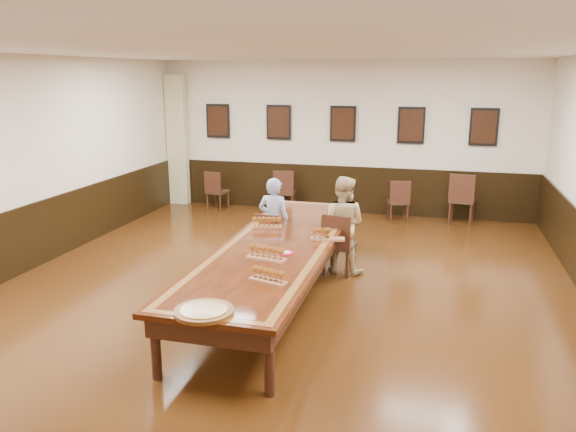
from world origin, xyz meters
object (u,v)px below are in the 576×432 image
(chair_man, at_px, (272,239))
(person_woman, at_px, (342,225))
(chair_woman, at_px, (340,243))
(spare_chair_c, at_px, (398,200))
(spare_chair_d, at_px, (462,198))
(carved_platter, at_px, (204,311))
(conference_table, at_px, (278,253))
(spare_chair_b, at_px, (285,191))
(spare_chair_a, at_px, (218,190))
(person_man, at_px, (274,222))

(chair_man, bearing_deg, person_woman, -172.49)
(chair_woman, distance_m, spare_chair_c, 3.40)
(chair_woman, relative_size, spare_chair_c, 1.08)
(spare_chair_d, distance_m, carved_platter, 7.37)
(person_woman, relative_size, carved_platter, 2.17)
(chair_man, bearing_deg, spare_chair_d, -125.69)
(conference_table, bearing_deg, spare_chair_d, 61.58)
(carved_platter, bearing_deg, spare_chair_c, 79.08)
(spare_chair_c, bearing_deg, spare_chair_b, -16.33)
(chair_woman, distance_m, carved_platter, 3.52)
(spare_chair_c, relative_size, spare_chair_d, 0.84)
(spare_chair_a, bearing_deg, chair_man, 135.14)
(spare_chair_b, distance_m, person_man, 3.43)
(person_woman, height_order, carved_platter, person_woman)
(spare_chair_d, distance_m, person_woman, 3.85)
(chair_man, bearing_deg, carved_platter, 100.98)
(spare_chair_b, bearing_deg, chair_man, 95.16)
(spare_chair_a, distance_m, person_woman, 4.64)
(spare_chair_d, bearing_deg, carved_platter, 78.93)
(spare_chair_c, relative_size, conference_table, 0.17)
(spare_chair_c, height_order, spare_chair_d, spare_chair_d)
(chair_woman, bearing_deg, person_woman, -90.00)
(spare_chair_d, distance_m, conference_table, 5.23)
(conference_table, bearing_deg, person_woman, 62.23)
(person_man, height_order, person_woman, person_woman)
(chair_man, relative_size, conference_table, 0.17)
(spare_chair_a, distance_m, spare_chair_c, 3.91)
(chair_woman, relative_size, spare_chair_a, 1.08)
(spare_chair_c, distance_m, conference_table, 4.64)
(chair_man, distance_m, spare_chair_b, 3.51)
(chair_woman, xyz_separation_m, person_man, (-1.06, 0.14, 0.22))
(chair_woman, distance_m, spare_chair_b, 3.92)
(spare_chair_d, height_order, conference_table, spare_chair_d)
(conference_table, xyz_separation_m, carved_platter, (-0.06, -2.31, 0.16))
(spare_chair_b, bearing_deg, spare_chair_a, -1.39)
(spare_chair_c, xyz_separation_m, conference_table, (-1.25, -4.47, 0.18))
(spare_chair_a, xyz_separation_m, conference_table, (2.66, -4.46, 0.18))
(chair_woman, height_order, spare_chair_d, spare_chair_d)
(spare_chair_b, distance_m, spare_chair_c, 2.43)
(spare_chair_d, bearing_deg, chair_man, 58.67)
(conference_table, relative_size, carved_platter, 7.39)
(person_man, distance_m, carved_platter, 3.60)
(spare_chair_a, bearing_deg, spare_chair_b, -163.41)
(spare_chair_a, height_order, person_woman, person_woman)
(spare_chair_a, bearing_deg, person_woman, 146.65)
(spare_chair_c, xyz_separation_m, spare_chair_d, (1.24, 0.13, 0.08))
(chair_woman, relative_size, conference_table, 0.19)
(chair_woman, height_order, spare_chair_b, spare_chair_b)
(spare_chair_a, xyz_separation_m, spare_chair_d, (5.15, 0.14, 0.08))
(spare_chair_d, bearing_deg, person_woman, 70.51)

